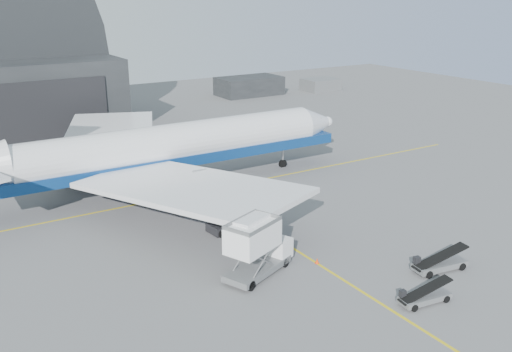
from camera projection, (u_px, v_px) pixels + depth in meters
ground at (305, 256)px, 50.38m from camera, size 200.00×200.00×0.00m
taxi_lines at (234, 211)px, 60.59m from camera, size 80.00×42.12×0.02m
distant_bldg_a at (249, 95)px, 127.55m from camera, size 14.00×8.00×4.00m
distant_bldg_b at (320, 91)px, 132.88m from camera, size 8.00×6.00×2.80m
airliner at (159, 149)px, 65.43m from camera, size 50.70×49.16×17.79m
catering_truck at (257, 248)px, 46.31m from camera, size 7.27×4.93×4.70m
pushback_tug at (228, 224)px, 55.54m from camera, size 3.97×2.56×1.75m
belt_loader_a at (424, 297)px, 42.68m from camera, size 4.50×1.99×1.69m
belt_loader_b at (439, 264)px, 47.63m from camera, size 5.19×2.36×1.94m
traffic_cone at (317, 261)px, 48.93m from camera, size 0.33×0.33×0.47m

